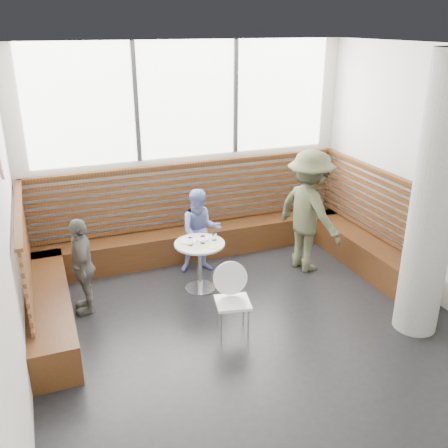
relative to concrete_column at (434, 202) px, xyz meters
name	(u,v)px	position (x,y,z in m)	size (l,w,h in m)	color
room	(257,205)	(-1.85, 0.60, 0.00)	(5.00, 5.00, 3.20)	silver
booth	(205,243)	(-1.85, 2.37, -1.19)	(5.00, 2.50, 1.44)	#402410
concrete_column	(434,202)	(0.00, 0.00, 0.00)	(0.50, 0.50, 3.20)	gray
wall_art	(0,153)	(-4.31, 1.00, 0.70)	(0.50, 0.50, 0.03)	white
cafe_table	(200,256)	(-2.13, 1.79, -1.10)	(0.68, 0.68, 0.70)	silver
cafe_chair	(231,294)	(-2.11, 0.72, -1.10)	(0.41, 0.40, 0.85)	white
adult_man	(309,211)	(-0.45, 1.84, -0.70)	(1.16, 0.67, 1.80)	#4B5035
child_back	(201,231)	(-1.93, 2.33, -0.97)	(0.61, 0.47, 1.25)	#7584CB
child_left	(83,266)	(-3.65, 1.81, -0.97)	(0.73, 0.31, 1.25)	#605F57
plate_near	(188,241)	(-2.25, 1.89, -0.90)	(0.22, 0.22, 0.02)	white
plate_far	(202,239)	(-2.05, 1.90, -0.90)	(0.19, 0.19, 0.01)	white
glass_left	(190,241)	(-2.26, 1.77, -0.85)	(0.07, 0.07, 0.11)	white
glass_mid	(203,240)	(-2.09, 1.77, -0.85)	(0.06, 0.06, 0.10)	white
glass_right	(214,236)	(-1.91, 1.82, -0.85)	(0.07, 0.07, 0.10)	white
menu_card	(210,246)	(-2.03, 1.63, -0.90)	(0.21, 0.15, 0.00)	#A5C64C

